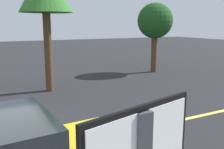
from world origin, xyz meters
The scene contains 2 objects.
lane_marking_centre centered at (3.00, 0.00, 0.01)m, with size 28.00×0.16×0.01m, color #E0D14C.
tree_left_verge centered at (9.08, 6.75, 2.93)m, with size 2.04×2.04×4.01m.
Camera 1 is at (0.09, -5.37, 2.80)m, focal length 40.57 mm.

